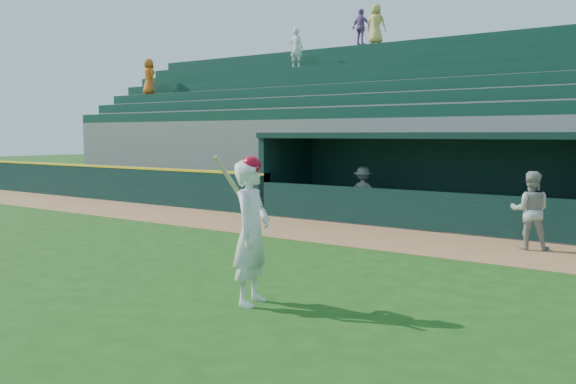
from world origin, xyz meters
TOP-DOWN VIEW (x-y plane):
  - ground at (0.00, 0.00)m, footprint 120.00×120.00m
  - warning_track at (0.00, 4.90)m, footprint 40.00×3.00m
  - field_wall_left at (-12.25, 6.55)m, footprint 15.50×0.30m
  - wall_stripe_left at (-12.25, 6.55)m, footprint 15.50×0.32m
  - dugout_player_front at (3.47, 5.41)m, footprint 0.95×0.84m
  - dugout_player_inside at (-1.84, 7.63)m, footprint 1.10×0.87m
  - dugout at (0.00, 8.00)m, footprint 9.40×2.80m
  - stands at (0.01, 12.58)m, footprint 34.50×6.25m
  - batter_at_plate at (1.60, -1.39)m, footprint 0.68×0.87m

SIDE VIEW (x-z plane):
  - ground at x=0.00m, z-range 0.00..0.00m
  - warning_track at x=0.00m, z-range 0.00..0.01m
  - field_wall_left at x=-12.25m, z-range 0.00..1.20m
  - dugout_player_inside at x=-1.84m, z-range 0.00..1.49m
  - dugout_player_front at x=3.47m, z-range 0.00..1.65m
  - batter_at_plate at x=1.60m, z-range -0.01..2.12m
  - wall_stripe_left at x=-12.25m, z-range 1.20..1.26m
  - dugout at x=0.00m, z-range 0.13..2.59m
  - stands at x=0.01m, z-range -1.37..6.17m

